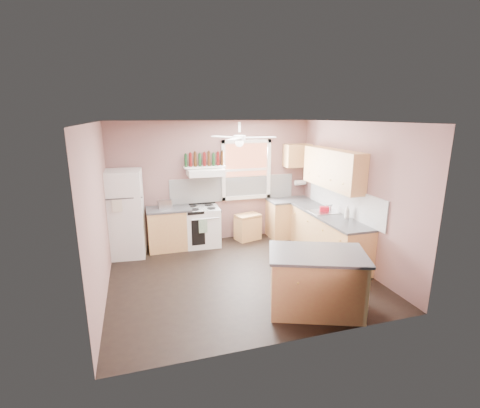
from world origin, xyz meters
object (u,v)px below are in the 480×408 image
object	(u,v)px
refrigerator	(124,214)
island	(316,283)
toaster	(165,204)
stove	(202,226)
cart	(248,228)

from	to	relation	value
refrigerator	island	xyz separation A→B (m)	(2.70, -2.99, -0.45)
toaster	stove	size ratio (longest dim) A/B	0.33
toaster	island	world-z (taller)	toaster
refrigerator	cart	size ratio (longest dim) A/B	3.24
stove	island	world-z (taller)	same
stove	toaster	bearing A→B (deg)	-178.01
stove	island	bearing A→B (deg)	-67.76
island	toaster	bearing A→B (deg)	142.37
cart	island	bearing A→B (deg)	-105.44
stove	island	distance (m)	3.29
refrigerator	cart	bearing A→B (deg)	8.42
cart	island	xyz separation A→B (m)	(0.03, -3.15, 0.16)
toaster	stove	bearing A→B (deg)	-7.61
refrigerator	stove	xyz separation A→B (m)	(1.61, 0.11, -0.45)
refrigerator	toaster	xyz separation A→B (m)	(0.82, 0.12, 0.11)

